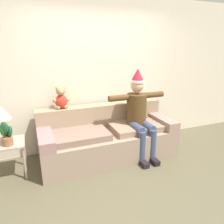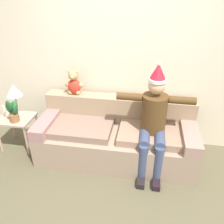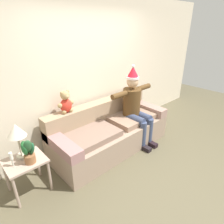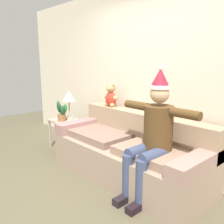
% 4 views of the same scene
% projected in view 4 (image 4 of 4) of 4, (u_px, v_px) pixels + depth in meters
% --- Properties ---
extents(ground_plane, '(10.00, 10.00, 0.00)m').
position_uv_depth(ground_plane, '(68.00, 203.00, 2.78)').
color(ground_plane, brown).
extents(back_wall, '(7.00, 0.10, 2.70)m').
position_uv_depth(back_wall, '(156.00, 77.00, 3.52)').
color(back_wall, beige).
rests_on(back_wall, ground_plane).
extents(couch, '(2.27, 0.91, 0.86)m').
position_uv_depth(couch, '(130.00, 153.00, 3.38)').
color(couch, gray).
rests_on(couch, ground_plane).
extents(person_seated, '(1.02, 0.77, 1.54)m').
position_uv_depth(person_seated, '(153.00, 132.00, 2.80)').
color(person_seated, '#51361A').
rests_on(person_seated, ground_plane).
extents(teddy_bear, '(0.29, 0.17, 0.38)m').
position_uv_depth(teddy_bear, '(111.00, 96.00, 3.92)').
color(teddy_bear, red).
rests_on(teddy_bear, couch).
extents(side_table, '(0.52, 0.46, 0.53)m').
position_uv_depth(side_table, '(65.00, 124.00, 4.47)').
color(side_table, tan).
rests_on(side_table, ground_plane).
extents(table_lamp, '(0.24, 0.24, 0.51)m').
position_uv_depth(table_lamp, '(69.00, 98.00, 4.42)').
color(table_lamp, '#BCB49C').
rests_on(table_lamp, side_table).
extents(potted_plant, '(0.19, 0.23, 0.38)m').
position_uv_depth(potted_plant, '(62.00, 112.00, 4.32)').
color(potted_plant, '#945F3B').
rests_on(potted_plant, side_table).
extents(candle_tall, '(0.04, 0.04, 0.21)m').
position_uv_depth(candle_tall, '(60.00, 111.00, 4.51)').
color(candle_tall, beige).
rests_on(candle_tall, side_table).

